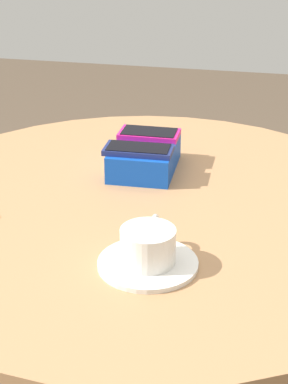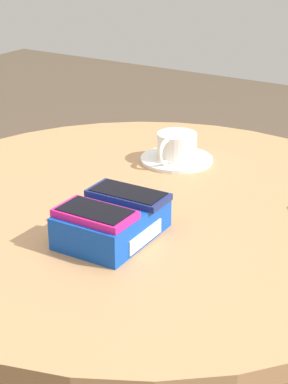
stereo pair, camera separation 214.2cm
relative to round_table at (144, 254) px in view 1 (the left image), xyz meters
name	(u,v)px [view 1 (the left image)]	position (x,y,z in m)	size (l,w,h in m)	color
round_table	(144,254)	(0.00, 0.00, 0.00)	(1.01, 1.01, 0.78)	#2D2D2D
phone_box	(144,157)	(-0.15, -0.03, 0.14)	(0.18, 0.13, 0.06)	#0F42AD
phone_magenta	(149,134)	(-0.20, -0.03, 0.18)	(0.07, 0.13, 0.01)	#D11975
phone_navy	(138,150)	(-0.10, -0.03, 0.18)	(0.07, 0.14, 0.01)	navy
saucer	(148,264)	(0.22, 0.06, 0.12)	(0.16, 0.16, 0.01)	silver
coffee_cup	(148,244)	(0.22, 0.06, 0.15)	(0.12, 0.09, 0.06)	silver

